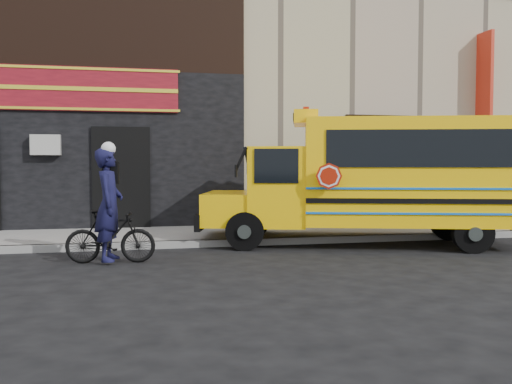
{
  "coord_description": "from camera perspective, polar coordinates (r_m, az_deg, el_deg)",
  "views": [
    {
      "loc": [
        -2.97,
        -9.55,
        1.82
      ],
      "look_at": [
        -0.46,
        1.85,
        1.21
      ],
      "focal_mm": 40.0,
      "sensor_mm": 36.0,
      "label": 1
    }
  ],
  "objects": [
    {
      "name": "ground",
      "position": [
        10.16,
        4.79,
        -7.35
      ],
      "size": [
        120.0,
        120.0,
        0.0
      ],
      "primitive_type": "plane",
      "color": "black",
      "rests_on": "ground"
    },
    {
      "name": "curb",
      "position": [
        12.63,
        1.29,
        -4.97
      ],
      "size": [
        40.0,
        0.2,
        0.15
      ],
      "primitive_type": "cube",
      "color": "gray",
      "rests_on": "ground"
    },
    {
      "name": "sidewalk",
      "position": [
        14.08,
        -0.16,
        -4.14
      ],
      "size": [
        40.0,
        3.0,
        0.15
      ],
      "primitive_type": "cube",
      "color": "slate",
      "rests_on": "ground"
    },
    {
      "name": "building",
      "position": [
        20.67,
        -4.16,
        15.0
      ],
      "size": [
        20.0,
        10.7,
        12.0
      ],
      "color": "tan",
      "rests_on": "sidewalk"
    },
    {
      "name": "school_bus",
      "position": [
        12.74,
        12.08,
        1.51
      ],
      "size": [
        7.22,
        4.03,
        2.92
      ],
      "color": "black",
      "rests_on": "ground"
    },
    {
      "name": "bicycle",
      "position": [
        10.64,
        -14.36,
        -4.35
      ],
      "size": [
        1.65,
        0.65,
        0.96
      ],
      "primitive_type": "imported",
      "rotation": [
        0.0,
        0.0,
        1.45
      ],
      "color": "black",
      "rests_on": "ground"
    },
    {
      "name": "cyclist",
      "position": [
        10.58,
        -14.48,
        -1.48
      ],
      "size": [
        0.59,
        0.81,
        2.03
      ],
      "primitive_type": "imported",
      "rotation": [
        0.0,
        0.0,
        1.42
      ],
      "color": "black",
      "rests_on": "ground"
    }
  ]
}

